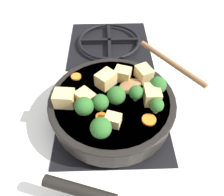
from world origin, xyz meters
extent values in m
plane|color=silver|center=(0.00, 0.00, 0.00)|extent=(2.40, 2.40, 0.00)
cube|color=black|center=(0.00, 0.00, 0.00)|extent=(0.31, 0.31, 0.01)
torus|color=black|center=(0.00, 0.00, 0.02)|extent=(0.24, 0.24, 0.01)
cube|color=black|center=(0.00, 0.00, 0.02)|extent=(0.01, 0.23, 0.01)
cube|color=black|center=(0.00, 0.00, 0.02)|extent=(0.23, 0.01, 0.01)
cube|color=black|center=(0.00, 0.36, 0.00)|extent=(0.31, 0.31, 0.01)
torus|color=black|center=(0.00, 0.36, 0.02)|extent=(0.24, 0.24, 0.01)
cube|color=black|center=(0.00, 0.36, 0.02)|extent=(0.01, 0.23, 0.01)
cube|color=black|center=(0.00, 0.36, 0.02)|extent=(0.23, 0.01, 0.01)
cylinder|color=black|center=(0.00, 0.00, 0.06)|extent=(0.32, 0.32, 0.06)
cylinder|color=brown|center=(0.00, 0.00, 0.06)|extent=(0.30, 0.30, 0.05)
torus|color=black|center=(0.00, 0.00, 0.08)|extent=(0.33, 0.33, 0.01)
cylinder|color=black|center=(-0.07, -0.22, 0.07)|extent=(0.15, 0.07, 0.02)
ellipsoid|color=brown|center=(0.05, 0.04, 0.09)|extent=(0.08, 0.08, 0.01)
cylinder|color=brown|center=(0.18, 0.13, 0.09)|extent=(0.16, 0.21, 0.02)
cube|color=#DBB770|center=(0.00, -0.08, 0.10)|extent=(0.04, 0.04, 0.03)
cube|color=#DBB770|center=(0.03, 0.07, 0.10)|extent=(0.05, 0.05, 0.03)
cube|color=#DBB770|center=(-0.12, -0.02, 0.11)|extent=(0.05, 0.04, 0.04)
cube|color=#DBB770|center=(0.10, -0.01, 0.11)|extent=(0.04, 0.05, 0.04)
cube|color=#DBB770|center=(0.09, 0.07, 0.10)|extent=(0.05, 0.06, 0.04)
cube|color=#DBB770|center=(-0.07, -0.01, 0.10)|extent=(0.06, 0.06, 0.04)
cube|color=#DBB770|center=(-0.02, 0.05, 0.11)|extent=(0.06, 0.06, 0.04)
cylinder|color=#709956|center=(0.10, -0.05, 0.09)|extent=(0.01, 0.01, 0.01)
sphere|color=#285B23|center=(0.10, -0.05, 0.11)|extent=(0.03, 0.03, 0.03)
cylinder|color=#709956|center=(0.06, -0.01, 0.09)|extent=(0.01, 0.01, 0.01)
sphere|color=#285B23|center=(0.06, -0.01, 0.11)|extent=(0.04, 0.04, 0.04)
cylinder|color=#709956|center=(-0.07, -0.05, 0.09)|extent=(0.01, 0.01, 0.01)
sphere|color=#285B23|center=(-0.07, -0.05, 0.12)|extent=(0.05, 0.05, 0.05)
cylinder|color=#709956|center=(0.12, 0.01, 0.09)|extent=(0.01, 0.01, 0.01)
sphere|color=#285B23|center=(0.12, 0.01, 0.11)|extent=(0.04, 0.04, 0.04)
cylinder|color=#709956|center=(-0.03, -0.11, 0.09)|extent=(0.01, 0.01, 0.01)
sphere|color=#285B23|center=(-0.03, -0.11, 0.12)|extent=(0.05, 0.05, 0.05)
cylinder|color=#709956|center=(-0.03, -0.04, 0.09)|extent=(0.01, 0.01, 0.01)
sphere|color=#285B23|center=(-0.03, -0.04, 0.11)|extent=(0.04, 0.04, 0.04)
cylinder|color=#709956|center=(0.01, -0.02, 0.09)|extent=(0.01, 0.01, 0.01)
sphere|color=#285B23|center=(0.01, -0.02, 0.12)|extent=(0.05, 0.05, 0.05)
cylinder|color=orange|center=(0.08, -0.07, 0.09)|extent=(0.03, 0.03, 0.01)
cylinder|color=orange|center=(-0.03, -0.06, 0.09)|extent=(0.03, 0.03, 0.01)
cylinder|color=orange|center=(-0.10, 0.08, 0.09)|extent=(0.03, 0.03, 0.01)
camera|label=1|loc=(-0.01, -0.37, 0.50)|focal=35.00mm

